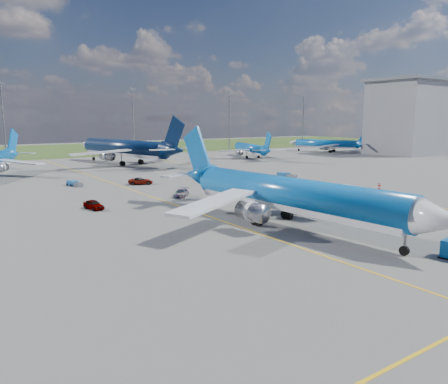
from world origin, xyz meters
TOP-DOWN VIEW (x-y plane):
  - ground at (0.00, 0.00)m, footprint 400.00×400.00m
  - grass_strip at (0.00, 150.00)m, footprint 400.00×80.00m
  - taxiway_lines at (0.17, 27.70)m, footprint 60.25×160.00m
  - floodlight_masts at (10.00, 110.00)m, footprint 202.20×0.50m
  - terminal_building at (120.00, 60.00)m, footprint 42.00×22.00m
  - warning_post at (26.00, 8.00)m, footprint 0.50×0.50m
  - bg_jet_n at (15.71, 82.72)m, footprint 47.02×55.75m
  - bg_jet_ne at (56.70, 79.06)m, footprint 32.79×37.91m
  - bg_jet_ene at (95.45, 82.43)m, footprint 36.56×40.64m
  - main_airliner at (4.92, 4.58)m, footprint 35.82×44.92m
  - service_car_a at (-10.83, 27.23)m, footprint 2.22×4.09m
  - service_car_b at (4.00, 45.15)m, footprint 5.07×3.33m
  - service_car_c at (3.91, 28.91)m, footprint 4.37×4.57m
  - baggage_tug_w at (32.99, 35.98)m, footprint 1.43×4.97m
  - baggage_tug_c at (-7.10, 50.24)m, footprint 2.03×4.33m
  - baggage_tug_e at (24.76, 36.12)m, footprint 1.98×5.15m

SIDE VIEW (x-z plane):
  - ground at x=0.00m, z-range 0.00..0.00m
  - bg_jet_n at x=15.71m, z-range -6.38..6.38m
  - bg_jet_ne at x=56.70m, z-range -4.21..4.21m
  - bg_jet_ene at x=95.45m, z-range -4.36..4.36m
  - main_airliner at x=4.92m, z-range -5.53..5.53m
  - grass_strip at x=0.00m, z-range 0.00..0.01m
  - taxiway_lines at x=0.17m, z-range 0.00..0.02m
  - baggage_tug_c at x=-7.10m, z-range -0.03..0.91m
  - baggage_tug_w at x=32.99m, z-range -0.04..1.08m
  - baggage_tug_e at x=24.76m, z-range -0.04..1.09m
  - service_car_b at x=4.00m, z-range 0.00..1.29m
  - service_car_c at x=3.91m, z-range 0.00..1.31m
  - service_car_a at x=-10.83m, z-range 0.00..1.32m
  - warning_post at x=26.00m, z-range 0.00..3.00m
  - floodlight_masts at x=10.00m, z-range 1.21..23.91m
  - terminal_building at x=120.00m, z-range 0.07..26.07m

